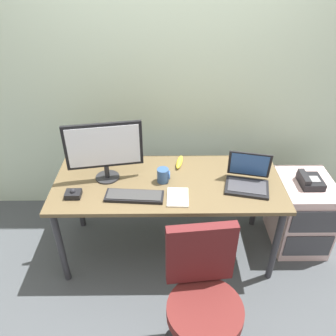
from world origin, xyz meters
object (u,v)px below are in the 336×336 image
at_px(coffee_mug, 163,175).
at_px(paper_notepad, 178,197).
at_px(desk_phone, 310,181).
at_px(office_chair, 202,307).
at_px(laptop, 248,179).
at_px(file_cabinet, 301,213).
at_px(trackball_mouse, 73,194).
at_px(keyboard, 134,196).
at_px(monitor_main, 104,148).
at_px(banana, 179,162).

distance_m(coffee_mug, paper_notepad, 0.23).
height_order(desk_phone, coffee_mug, coffee_mug).
relative_size(office_chair, laptop, 2.63).
bearing_deg(file_cabinet, laptop, -164.50).
relative_size(office_chair, coffee_mug, 8.71).
bearing_deg(paper_notepad, trackball_mouse, 178.09).
bearing_deg(coffee_mug, office_chair, -75.19).
xyz_separation_m(office_chair, paper_notepad, (-0.13, 0.66, 0.30)).
xyz_separation_m(laptop, coffee_mug, (-0.62, 0.05, 0.00)).
bearing_deg(paper_notepad, office_chair, -79.11).
bearing_deg(laptop, keyboard, -170.29).
xyz_separation_m(office_chair, keyboard, (-0.43, 0.67, 0.30)).
relative_size(laptop, coffee_mug, 3.32).
relative_size(desk_phone, monitor_main, 0.36).
bearing_deg(monitor_main, trackball_mouse, -133.10).
height_order(paper_notepad, banana, banana).
bearing_deg(desk_phone, paper_notepad, -164.94).
height_order(monitor_main, trackball_mouse, monitor_main).
height_order(file_cabinet, trackball_mouse, trackball_mouse).
xyz_separation_m(office_chair, banana, (-0.10, 1.10, 0.31)).
xyz_separation_m(keyboard, banana, (0.33, 0.43, 0.01)).
distance_m(monitor_main, trackball_mouse, 0.39).
bearing_deg(laptop, monitor_main, 174.58).
bearing_deg(laptop, paper_notepad, -163.93).
height_order(laptop, paper_notepad, laptop).
bearing_deg(monitor_main, paper_notepad, -25.24).
bearing_deg(banana, keyboard, -128.14).
distance_m(office_chair, laptop, 0.97).
height_order(trackball_mouse, banana, trackball_mouse).
distance_m(trackball_mouse, paper_notepad, 0.74).
height_order(laptop, banana, laptop).
bearing_deg(keyboard, banana, 51.86).
bearing_deg(file_cabinet, banana, 172.59).
bearing_deg(desk_phone, coffee_mug, -176.05).
bearing_deg(office_chair, file_cabinet, 45.91).
bearing_deg(office_chair, laptop, 64.32).
xyz_separation_m(office_chair, monitor_main, (-0.66, 0.91, 0.55)).
distance_m(file_cabinet, coffee_mug, 1.26).
height_order(coffee_mug, banana, coffee_mug).
bearing_deg(monitor_main, desk_phone, 1.26).
bearing_deg(file_cabinet, monitor_main, -178.16).
xyz_separation_m(file_cabinet, banana, (-1.03, 0.13, 0.43)).
relative_size(laptop, trackball_mouse, 3.28).
height_order(monitor_main, laptop, monitor_main).
height_order(monitor_main, paper_notepad, monitor_main).
xyz_separation_m(coffee_mug, banana, (0.13, 0.23, -0.03)).
xyz_separation_m(desk_phone, keyboard, (-1.36, -0.27, 0.08)).
distance_m(office_chair, trackball_mouse, 1.15).
relative_size(desk_phone, banana, 1.05).
bearing_deg(trackball_mouse, laptop, 5.68).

